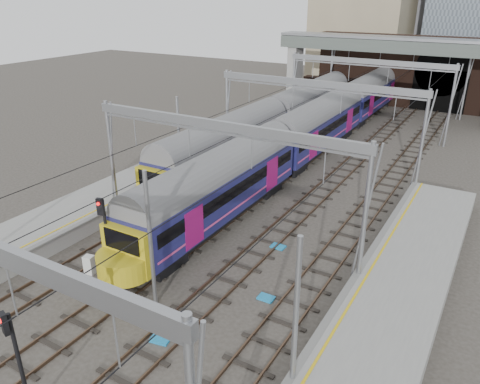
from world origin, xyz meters
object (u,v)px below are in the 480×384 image
Objects in this scene: train_main at (348,107)px; signal_near_left at (105,230)px; signal_near_centre at (15,351)px; train_second at (273,123)px; relay_cabinet at (90,265)px.

signal_near_left is at bearing -92.03° from train_main.
train_second is at bearing 118.96° from signal_near_centre.
train_second is 7.72× the size of signal_near_centre.
train_second is at bearing 78.97° from signal_near_left.
train_second is (-4.00, -9.98, 0.02)m from train_main.
train_second is at bearing 82.80° from relay_cabinet.
signal_near_centre is at bearing -79.00° from train_second.
train_second is 32.84× the size of relay_cabinet.
train_main is at bearing 111.00° from signal_near_centre.
relay_cabinet is (-5.04, 7.69, -2.36)m from signal_near_centre.
signal_near_centre is (3.46, -7.67, -0.19)m from signal_near_left.
relay_cabinet is at bearing 141.21° from signal_near_centre.
train_main is 34.43m from signal_near_left.
train_main is at bearing 70.44° from signal_near_left.
train_second is 24.59m from signal_near_left.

